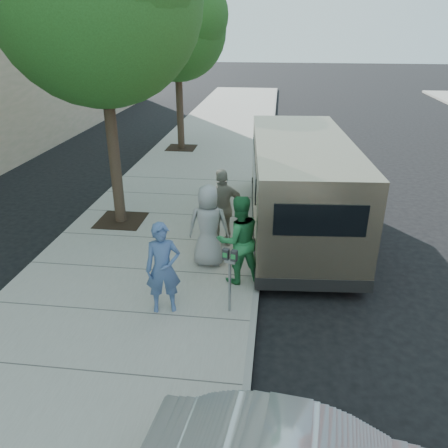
{
  "coord_description": "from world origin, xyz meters",
  "views": [
    {
      "loc": [
        1.7,
        -7.74,
        4.84
      ],
      "look_at": [
        0.69,
        0.43,
        1.1
      ],
      "focal_mm": 35.0,
      "sensor_mm": 36.0,
      "label": 1
    }
  ],
  "objects_px": {
    "parking_meter": "(230,267)",
    "person_officer": "(163,268)",
    "tree_far": "(178,25)",
    "person_gray_shirt": "(209,226)",
    "van": "(299,185)",
    "person_green_shirt": "(239,240)",
    "person_striped_polo": "(223,208)"
  },
  "relations": [
    {
      "from": "parking_meter",
      "to": "person_officer",
      "type": "height_order",
      "value": "person_officer"
    },
    {
      "from": "tree_far",
      "to": "person_gray_shirt",
      "type": "bearing_deg",
      "value": -74.7
    },
    {
      "from": "parking_meter",
      "to": "van",
      "type": "height_order",
      "value": "van"
    },
    {
      "from": "tree_far",
      "to": "van",
      "type": "height_order",
      "value": "tree_far"
    },
    {
      "from": "person_green_shirt",
      "to": "person_officer",
      "type": "bearing_deg",
      "value": 19.57
    },
    {
      "from": "parking_meter",
      "to": "person_striped_polo",
      "type": "xyz_separation_m",
      "value": [
        -0.45,
        2.57,
        0.02
      ]
    },
    {
      "from": "parking_meter",
      "to": "person_green_shirt",
      "type": "bearing_deg",
      "value": 103.04
    },
    {
      "from": "person_green_shirt",
      "to": "person_striped_polo",
      "type": "bearing_deg",
      "value": -95.59
    },
    {
      "from": "person_gray_shirt",
      "to": "person_striped_polo",
      "type": "distance_m",
      "value": 0.92
    },
    {
      "from": "parking_meter",
      "to": "tree_far",
      "type": "bearing_deg",
      "value": 121.98
    },
    {
      "from": "person_green_shirt",
      "to": "person_striped_polo",
      "type": "distance_m",
      "value": 1.58
    },
    {
      "from": "tree_far",
      "to": "van",
      "type": "relative_size",
      "value": 0.97
    },
    {
      "from": "person_officer",
      "to": "person_gray_shirt",
      "type": "xyz_separation_m",
      "value": [
        0.53,
        1.76,
        0.04
      ]
    },
    {
      "from": "tree_far",
      "to": "person_green_shirt",
      "type": "xyz_separation_m",
      "value": [
        3.3,
        -10.17,
        -3.83
      ]
    },
    {
      "from": "tree_far",
      "to": "person_officer",
      "type": "relative_size",
      "value": 3.83
    },
    {
      "from": "person_striped_polo",
      "to": "person_gray_shirt",
      "type": "bearing_deg",
      "value": 56.82
    },
    {
      "from": "person_officer",
      "to": "person_gray_shirt",
      "type": "relative_size",
      "value": 0.95
    },
    {
      "from": "parking_meter",
      "to": "person_striped_polo",
      "type": "relative_size",
      "value": 0.67
    },
    {
      "from": "person_green_shirt",
      "to": "parking_meter",
      "type": "bearing_deg",
      "value": 63.01
    },
    {
      "from": "parking_meter",
      "to": "van",
      "type": "bearing_deg",
      "value": 87.02
    },
    {
      "from": "person_gray_shirt",
      "to": "person_striped_polo",
      "type": "bearing_deg",
      "value": -105.01
    },
    {
      "from": "parking_meter",
      "to": "person_officer",
      "type": "xyz_separation_m",
      "value": [
        -1.16,
        -0.08,
        -0.05
      ]
    },
    {
      "from": "van",
      "to": "person_striped_polo",
      "type": "distance_m",
      "value": 2.14
    },
    {
      "from": "van",
      "to": "person_green_shirt",
      "type": "height_order",
      "value": "van"
    },
    {
      "from": "parking_meter",
      "to": "person_green_shirt",
      "type": "distance_m",
      "value": 1.08
    },
    {
      "from": "van",
      "to": "person_green_shirt",
      "type": "bearing_deg",
      "value": -118.85
    },
    {
      "from": "person_striped_polo",
      "to": "person_green_shirt",
      "type": "bearing_deg",
      "value": 86.9
    },
    {
      "from": "person_green_shirt",
      "to": "person_gray_shirt",
      "type": "bearing_deg",
      "value": -65.05
    },
    {
      "from": "person_officer",
      "to": "person_gray_shirt",
      "type": "height_order",
      "value": "person_gray_shirt"
    },
    {
      "from": "tree_far",
      "to": "van",
      "type": "xyz_separation_m",
      "value": [
        4.55,
        -7.45,
        -3.6
      ]
    },
    {
      "from": "van",
      "to": "person_gray_shirt",
      "type": "relative_size",
      "value": 3.76
    },
    {
      "from": "person_gray_shirt",
      "to": "parking_meter",
      "type": "bearing_deg",
      "value": 107.25
    }
  ]
}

